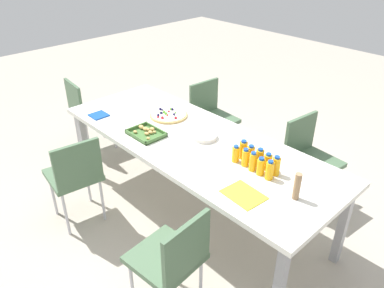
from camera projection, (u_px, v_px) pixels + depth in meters
The scene contains 23 objects.
ground_plane at pixel (193, 210), 3.46m from camera, with size 12.00×12.00×0.00m, color #B2A899.
party_table at pixel (193, 145), 3.11m from camera, with size 2.52×0.94×0.74m.
chair_far_left at pixel (173, 257), 2.31m from camera, with size 0.44×0.44×0.83m.
chair_near_right at pixel (211, 114), 4.07m from camera, with size 0.43×0.43×0.83m.
chair_end at pixel (86, 109), 4.17m from camera, with size 0.44×0.44×0.83m.
chair_far_right at pixel (75, 173), 3.09m from camera, with size 0.45×0.45×0.83m.
chair_near_left at pixel (308, 155), 3.34m from camera, with size 0.44×0.44×0.83m.
juice_bottle_0 at pixel (276, 166), 2.62m from camera, with size 0.06×0.06×0.15m.
juice_bottle_1 at pixel (268, 162), 2.68m from camera, with size 0.06×0.06×0.13m.
juice_bottle_2 at pixel (260, 158), 2.71m from camera, with size 0.06×0.06×0.14m.
juice_bottle_3 at pixel (251, 154), 2.76m from camera, with size 0.06×0.06×0.14m.
juice_bottle_4 at pixel (243, 150), 2.81m from camera, with size 0.06×0.06×0.15m.
juice_bottle_5 at pixel (270, 170), 2.58m from camera, with size 0.06×0.06×0.15m.
juice_bottle_6 at pixel (261, 167), 2.62m from camera, with size 0.06×0.06×0.14m.
juice_bottle_7 at pixel (253, 161), 2.67m from camera, with size 0.05×0.05×0.15m.
juice_bottle_8 at pixel (245, 158), 2.72m from camera, with size 0.05×0.05×0.14m.
juice_bottle_9 at pixel (236, 154), 2.77m from camera, with size 0.05×0.05×0.13m.
fruit_pizza at pixel (169, 115), 3.46m from camera, with size 0.34×0.34×0.05m.
snack_tray at pixel (146, 133), 3.15m from camera, with size 0.29×0.23×0.04m.
plate_stack at pixel (204, 136), 3.09m from camera, with size 0.21×0.21×0.03m.
napkin_stack at pixel (99, 115), 3.47m from camera, with size 0.15×0.15×0.01m, color #194CA5.
cardboard_tube at pixel (297, 186), 2.37m from camera, with size 0.04×0.04×0.19m, color #9E7A56.
paper_folder at pixel (244, 195), 2.45m from camera, with size 0.26×0.20×0.01m, color yellow.
Camera 1 is at (-1.95, 1.85, 2.26)m, focal length 35.41 mm.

